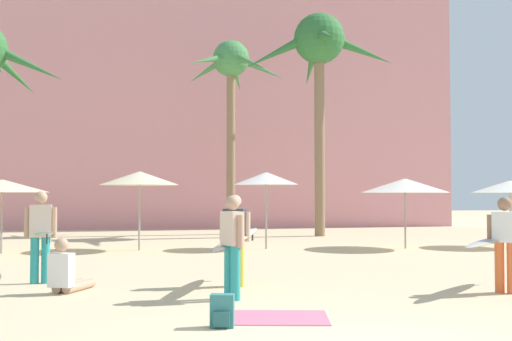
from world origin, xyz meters
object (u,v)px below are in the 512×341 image
(cafe_umbrella_0, at_px, (140,178))
(cafe_umbrella_5, at_px, (2,186))
(palm_tree_left, at_px, (231,75))
(person_mid_left, at_px, (67,273))
(beach_towel, at_px, (272,318))
(cafe_umbrella_3, at_px, (266,178))
(cafe_umbrella_4, at_px, (510,187))
(person_far_right, at_px, (232,242))
(person_near_left, at_px, (236,237))
(person_mid_center, at_px, (41,234))
(backpack, at_px, (222,311))
(person_near_right, at_px, (501,240))
(palm_tree_center, at_px, (319,52))
(cafe_umbrella_1, at_px, (405,186))

(cafe_umbrella_0, xyz_separation_m, cafe_umbrella_5, (-3.93, -0.33, -0.25))
(palm_tree_left, relative_size, person_mid_left, 8.09)
(cafe_umbrella_5, distance_m, beach_towel, 12.51)
(cafe_umbrella_3, relative_size, cafe_umbrella_4, 0.98)
(person_far_right, bearing_deg, palm_tree_left, 59.33)
(person_near_left, bearing_deg, person_mid_center, -80.27)
(cafe_umbrella_4, height_order, person_far_right, cafe_umbrella_4)
(person_far_right, bearing_deg, backpack, -124.19)
(cafe_umbrella_4, distance_m, cafe_umbrella_5, 15.84)
(cafe_umbrella_3, distance_m, person_near_right, 9.86)
(palm_tree_center, xyz_separation_m, person_mid_center, (-9.28, -12.64, -6.77))
(cafe_umbrella_4, bearing_deg, palm_tree_center, 124.10)
(person_mid_left, bearing_deg, person_near_left, -63.77)
(palm_tree_center, distance_m, person_mid_left, 18.08)
(cafe_umbrella_5, xyz_separation_m, backpack, (4.94, -11.46, -1.75))
(cafe_umbrella_3, distance_m, person_mid_left, 9.88)
(cafe_umbrella_5, distance_m, person_near_right, 13.83)
(person_mid_center, bearing_deg, palm_tree_left, -26.31)
(backpack, xyz_separation_m, person_near_left, (0.71, 3.45, 0.71))
(palm_tree_center, bearing_deg, person_near_right, -94.54)
(cafe_umbrella_3, bearing_deg, person_near_left, -105.24)
(cafe_umbrella_0, bearing_deg, palm_tree_left, 62.35)
(cafe_umbrella_3, xyz_separation_m, person_far_right, (-2.48, -9.45, -1.30))
(cafe_umbrella_0, height_order, cafe_umbrella_4, cafe_umbrella_0)
(cafe_umbrella_5, xyz_separation_m, person_far_right, (5.38, -9.33, -1.04))
(cafe_umbrella_0, distance_m, cafe_umbrella_4, 11.94)
(cafe_umbrella_0, bearing_deg, cafe_umbrella_4, -4.79)
(cafe_umbrella_4, bearing_deg, person_far_right, -140.33)
(person_near_left, bearing_deg, person_near_right, 102.91)
(backpack, relative_size, person_near_left, 0.14)
(cafe_umbrella_4, distance_m, backpack, 15.43)
(palm_tree_center, relative_size, cafe_umbrella_0, 3.83)
(person_mid_left, bearing_deg, palm_tree_center, -6.71)
(cafe_umbrella_0, relative_size, person_near_right, 1.02)
(cafe_umbrella_0, relative_size, cafe_umbrella_5, 0.91)
(backpack, bearing_deg, cafe_umbrella_5, -142.86)
(person_near_right, bearing_deg, cafe_umbrella_5, -89.84)
(cafe_umbrella_4, height_order, person_mid_left, cafe_umbrella_4)
(person_far_right, bearing_deg, person_near_left, 56.27)
(palm_tree_center, distance_m, person_far_right, 17.77)
(person_mid_left, bearing_deg, cafe_umbrella_3, -7.41)
(palm_tree_center, height_order, person_mid_center, palm_tree_center)
(cafe_umbrella_5, relative_size, person_near_right, 1.11)
(backpack, bearing_deg, cafe_umbrella_1, 160.12)
(cafe_umbrella_1, height_order, person_near_left, cafe_umbrella_1)
(person_mid_left, bearing_deg, cafe_umbrella_1, -26.76)
(cafe_umbrella_0, distance_m, person_mid_left, 8.70)
(cafe_umbrella_1, relative_size, cafe_umbrella_5, 1.05)
(palm_tree_center, height_order, cafe_umbrella_1, palm_tree_center)
(palm_tree_center, xyz_separation_m, person_near_right, (-1.22, -15.36, -6.81))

